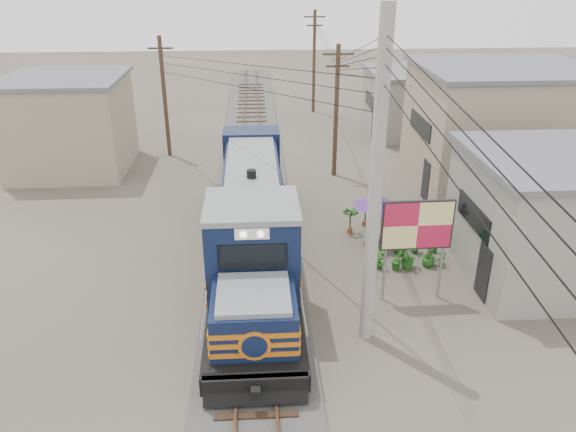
{
  "coord_description": "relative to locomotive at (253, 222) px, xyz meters",
  "views": [
    {
      "loc": [
        0.13,
        -14.93,
        10.97
      ],
      "look_at": [
        1.32,
        3.98,
        2.2
      ],
      "focal_mm": 35.0,
      "sensor_mm": 36.0,
      "label": 1
    }
  ],
  "objects": [
    {
      "name": "market_umbrella",
      "position": [
        5.07,
        1.42,
        0.14
      ],
      "size": [
        2.5,
        2.5,
        2.14
      ],
      "rotation": [
        0.0,
        0.0,
        0.36
      ],
      "color": "black",
      "rests_on": "ground"
    },
    {
      "name": "wooden_pole_left",
      "position": [
        -5.0,
        13.49,
        1.94
      ],
      "size": [
        1.6,
        0.24,
        7.0
      ],
      "color": "#4C3826",
      "rests_on": "ground"
    },
    {
      "name": "wooden_pole_mid",
      "position": [
        4.5,
        9.49,
        1.94
      ],
      "size": [
        1.6,
        0.24,
        7.0
      ],
      "color": "#4C3826",
      "rests_on": "ground"
    },
    {
      "name": "shophouse_mid",
      "position": [
        12.5,
        7.49,
        1.37
      ],
      "size": [
        8.4,
        7.35,
        6.2
      ],
      "color": "gray",
      "rests_on": "ground"
    },
    {
      "name": "shophouse_left",
      "position": [
        -10.0,
        11.49,
        0.87
      ],
      "size": [
        6.3,
        6.3,
        5.2
      ],
      "color": "gray",
      "rests_on": "ground"
    },
    {
      "name": "shophouse_front",
      "position": [
        11.5,
        -1.51,
        0.62
      ],
      "size": [
        7.35,
        6.3,
        4.7
      ],
      "color": "gray",
      "rests_on": "ground"
    },
    {
      "name": "wooden_pole_far",
      "position": [
        4.8,
        23.49,
        2.19
      ],
      "size": [
        1.6,
        0.24,
        7.5
      ],
      "color": "#4C3826",
      "rests_on": "ground"
    },
    {
      "name": "ground",
      "position": [
        0.0,
        -4.51,
        -1.74
      ],
      "size": [
        120.0,
        120.0,
        0.0
      ],
      "primitive_type": "plane",
      "color": "#473F35",
      "rests_on": "ground"
    },
    {
      "name": "ballast",
      "position": [
        0.0,
        5.49,
        -1.66
      ],
      "size": [
        3.6,
        70.0,
        0.16
      ],
      "primitive_type": "cube",
      "color": "#595651",
      "rests_on": "ground"
    },
    {
      "name": "vendor",
      "position": [
        6.93,
        1.9,
        -1.0
      ],
      "size": [
        0.57,
        0.4,
        1.48
      ],
      "primitive_type": "imported",
      "rotation": [
        0.0,
        0.0,
        3.22
      ],
      "color": "black",
      "rests_on": "ground"
    },
    {
      "name": "billboard",
      "position": [
        5.48,
        -2.97,
        1.04
      ],
      "size": [
        2.43,
        0.18,
        3.76
      ],
      "rotation": [
        0.0,
        0.0,
        0.02
      ],
      "color": "#99999E",
      "rests_on": "ground"
    },
    {
      "name": "track",
      "position": [
        0.0,
        5.49,
        -1.48
      ],
      "size": [
        1.15,
        70.0,
        0.12
      ],
      "color": "#51331E",
      "rests_on": "ground"
    },
    {
      "name": "locomotive",
      "position": [
        0.0,
        0.0,
        0.0
      ],
      "size": [
        2.96,
        16.09,
        3.99
      ],
      "color": "black",
      "rests_on": "ground"
    },
    {
      "name": "shophouse_back",
      "position": [
        11.0,
        17.49,
        0.37
      ],
      "size": [
        6.3,
        6.3,
        4.2
      ],
      "color": "gray",
      "rests_on": "ground"
    },
    {
      "name": "plant_nursery",
      "position": [
        5.95,
        -0.28,
        -1.3
      ],
      "size": [
        3.08,
        2.1,
        1.06
      ],
      "color": "#235F1B",
      "rests_on": "ground"
    },
    {
      "name": "utility_pole_main",
      "position": [
        3.5,
        -5.01,
        3.26
      ],
      "size": [
        0.4,
        0.4,
        10.0
      ],
      "color": "#9E9B93",
      "rests_on": "ground"
    },
    {
      "name": "power_lines",
      "position": [
        -0.14,
        3.99,
        5.82
      ],
      "size": [
        9.65,
        19.0,
        3.3
      ],
      "color": "black",
      "rests_on": "ground"
    }
  ]
}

